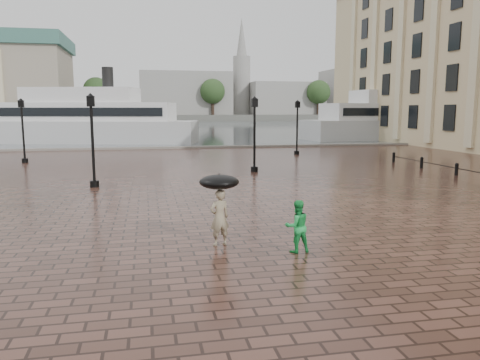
% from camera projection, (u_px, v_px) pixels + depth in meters
% --- Properties ---
extents(ground, '(300.00, 300.00, 0.00)m').
position_uv_depth(ground, '(262.00, 232.00, 14.47)').
color(ground, '#372019').
rests_on(ground, ground).
extents(harbour_water, '(240.00, 240.00, 0.00)m').
position_uv_depth(harbour_water, '(162.00, 126.00, 103.65)').
color(harbour_water, '#464E55').
rests_on(harbour_water, ground).
extents(quay_edge, '(80.00, 0.60, 0.30)m').
position_uv_depth(quay_edge, '(182.00, 148.00, 45.49)').
color(quay_edge, slate).
rests_on(quay_edge, ground).
extents(far_shore, '(300.00, 60.00, 2.00)m').
position_uv_depth(far_shore, '(155.00, 117.00, 169.41)').
color(far_shore, '#4C4C47').
rests_on(far_shore, ground).
extents(distant_skyline, '(102.50, 22.00, 33.00)m').
position_uv_depth(distant_skyline, '(291.00, 93.00, 167.82)').
color(distant_skyline, gray).
rests_on(distant_skyline, ground).
extents(far_trees, '(188.00, 8.00, 13.50)m').
position_uv_depth(far_trees, '(156.00, 91.00, 146.83)').
color(far_trees, '#2D2119').
rests_on(far_trees, ground).
extents(street_lamps, '(21.44, 14.44, 4.40)m').
position_uv_depth(street_lamps, '(176.00, 131.00, 30.79)').
color(street_lamps, black).
rests_on(street_lamps, ground).
extents(adult_pedestrian, '(0.66, 0.53, 1.59)m').
position_uv_depth(adult_pedestrian, '(219.00, 217.00, 12.99)').
color(adult_pedestrian, gray).
rests_on(adult_pedestrian, ground).
extents(child_pedestrian, '(0.73, 0.59, 1.41)m').
position_uv_depth(child_pedestrian, '(297.00, 226.00, 12.39)').
color(child_pedestrian, green).
rests_on(child_pedestrian, ground).
extents(ferry_near, '(26.39, 12.23, 8.42)m').
position_uv_depth(ferry_near, '(83.00, 120.00, 53.04)').
color(ferry_near, '#B9B9B9').
rests_on(ferry_near, ground).
extents(ferry_far, '(26.01, 8.75, 8.37)m').
position_uv_depth(ferry_far, '(399.00, 119.00, 60.18)').
color(ferry_far, '#B9B9B9').
rests_on(ferry_far, ground).
extents(umbrella, '(1.10, 1.10, 1.11)m').
position_uv_depth(umbrella, '(219.00, 182.00, 12.84)').
color(umbrella, black).
rests_on(umbrella, ground).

